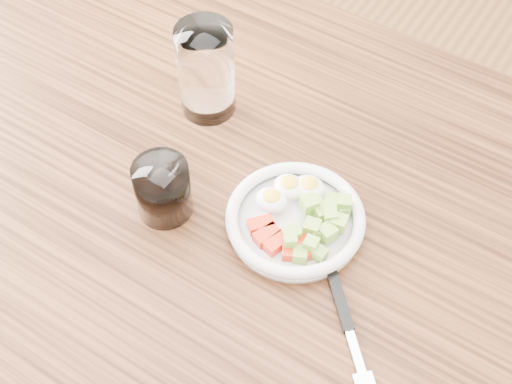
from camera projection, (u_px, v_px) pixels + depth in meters
dining_table at (258, 252)px, 1.07m from camera, size 1.50×0.90×0.77m
bowl at (296, 218)px, 0.96m from camera, size 0.19×0.19×0.05m
fork at (344, 315)px, 0.89m from camera, size 0.16×0.17×0.01m
water_glass at (206, 71)px, 1.05m from camera, size 0.08×0.08×0.15m
coffee_glass at (163, 190)px, 0.96m from camera, size 0.08×0.08×0.09m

